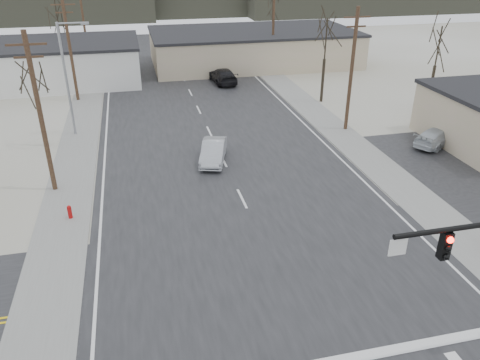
{
  "coord_description": "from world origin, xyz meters",
  "views": [
    {
      "loc": [
        -5.91,
        -16.79,
        14.2
      ],
      "look_at": [
        -0.69,
        5.6,
        2.6
      ],
      "focal_mm": 35.0,
      "sensor_mm": 36.0,
      "label": 1
    }
  ],
  "objects_px": {
    "sedan_crossing": "(213,151)",
    "car_far_a": "(223,76)",
    "car_far_b": "(121,43)",
    "car_parked_silver": "(437,137)",
    "fire_hydrant": "(70,212)"
  },
  "relations": [
    {
      "from": "sedan_crossing",
      "to": "car_parked_silver",
      "type": "height_order",
      "value": "sedan_crossing"
    },
    {
      "from": "fire_hydrant",
      "to": "car_far_b",
      "type": "relative_size",
      "value": 0.19
    },
    {
      "from": "fire_hydrant",
      "to": "sedan_crossing",
      "type": "bearing_deg",
      "value": 32.32
    },
    {
      "from": "sedan_crossing",
      "to": "car_far_a",
      "type": "relative_size",
      "value": 0.81
    },
    {
      "from": "sedan_crossing",
      "to": "car_parked_silver",
      "type": "distance_m",
      "value": 17.6
    },
    {
      "from": "car_far_a",
      "to": "car_far_b",
      "type": "relative_size",
      "value": 1.21
    },
    {
      "from": "fire_hydrant",
      "to": "sedan_crossing",
      "type": "relative_size",
      "value": 0.19
    },
    {
      "from": "sedan_crossing",
      "to": "car_far_b",
      "type": "xyz_separation_m",
      "value": [
        -6.29,
        44.01,
        0.04
      ]
    },
    {
      "from": "car_far_b",
      "to": "car_far_a",
      "type": "bearing_deg",
      "value": -84.75
    },
    {
      "from": "car_far_a",
      "to": "car_parked_silver",
      "type": "distance_m",
      "value": 25.49
    },
    {
      "from": "fire_hydrant",
      "to": "car_parked_silver",
      "type": "xyz_separation_m",
      "value": [
        27.06,
        5.0,
        0.26
      ]
    },
    {
      "from": "car_far_b",
      "to": "car_parked_silver",
      "type": "distance_m",
      "value": 50.95
    },
    {
      "from": "car_parked_silver",
      "to": "car_far_a",
      "type": "bearing_deg",
      "value": 1.05
    },
    {
      "from": "car_far_a",
      "to": "car_parked_silver",
      "type": "xyz_separation_m",
      "value": [
        12.69,
        -22.1,
        -0.15
      ]
    },
    {
      "from": "fire_hydrant",
      "to": "car_far_a",
      "type": "relative_size",
      "value": 0.15
    }
  ]
}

